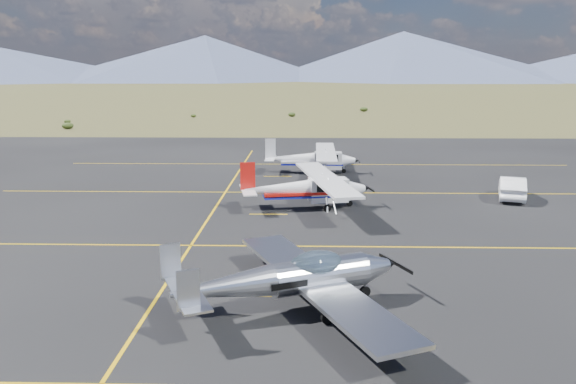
% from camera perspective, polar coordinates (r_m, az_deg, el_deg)
% --- Properties ---
extents(ground, '(1600.00, 1600.00, 0.00)m').
position_cam_1_polar(ground, '(22.20, 4.63, -7.12)').
color(ground, '#383D1C').
rests_on(ground, ground).
extents(apron, '(72.00, 72.00, 0.02)m').
position_cam_1_polar(apron, '(28.89, 3.88, -2.57)').
color(apron, black).
rests_on(apron, ground).
extents(aircraft_low_wing, '(7.58, 9.84, 2.20)m').
position_cam_1_polar(aircraft_low_wing, '(17.53, 0.61, -8.73)').
color(aircraft_low_wing, silver).
rests_on(aircraft_low_wing, apron).
extents(aircraft_cessna, '(6.42, 10.39, 2.62)m').
position_cam_1_polar(aircraft_cessna, '(30.46, 1.87, 0.46)').
color(aircraft_cessna, silver).
rests_on(aircraft_cessna, apron).
extents(aircraft_plain, '(5.97, 9.96, 2.53)m').
position_cam_1_polar(aircraft_plain, '(41.35, 2.46, 3.46)').
color(aircraft_plain, silver).
rests_on(aircraft_plain, apron).
extents(sedan, '(2.57, 4.26, 1.33)m').
position_cam_1_polar(sedan, '(35.40, 21.81, 0.41)').
color(sedan, white).
rests_on(sedan, apron).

